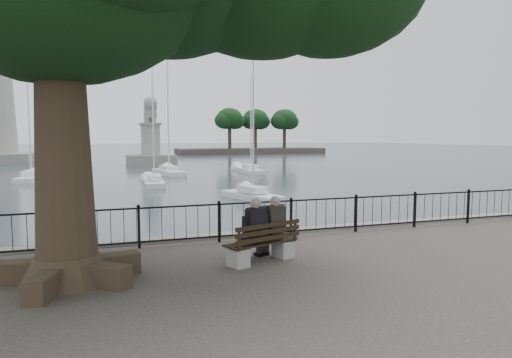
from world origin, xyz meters
name	(u,v)px	position (x,y,z in m)	size (l,w,h in m)	color
harbor	(250,253)	(0.00, 3.00, -0.50)	(260.00, 260.00, 1.20)	slate
railing	(256,218)	(0.00, 2.50, 0.56)	(22.06, 0.06, 1.00)	black
bench	(263,248)	(-0.56, 0.39, 0.31)	(1.77, 1.01, 0.90)	gray
person_left	(252,233)	(-0.80, 0.42, 0.65)	(0.56, 0.78, 1.42)	black
person_right	(271,230)	(-0.29, 0.59, 0.65)	(0.56, 0.78, 1.42)	black
lion_monument	(151,148)	(2.00, 49.94, 1.15)	(5.81, 5.81, 8.62)	slate
sailboat_b	(154,181)	(-0.18, 25.92, -0.66)	(1.54, 4.84, 11.00)	silver
sailboat_c	(252,194)	(4.43, 16.37, -0.71)	(2.72, 4.83, 9.01)	silver
sailboat_e	(32,176)	(-9.36, 32.76, -0.66)	(2.20, 5.37, 11.38)	silver
sailboat_f	(169,171)	(2.16, 35.03, -0.65)	(2.62, 6.05, 12.43)	silver
sailboat_g	(250,170)	(10.14, 34.42, -0.71)	(1.81, 5.64, 9.69)	silver
sailboat_h	(78,169)	(-6.15, 39.81, -0.65)	(1.96, 4.78, 11.14)	silver
far_shore	(254,134)	(25.54, 79.46, 3.00)	(30.00, 8.60, 9.18)	#332E29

